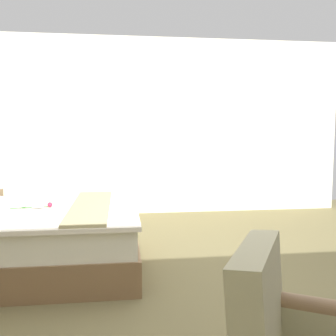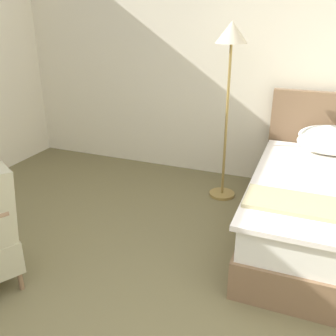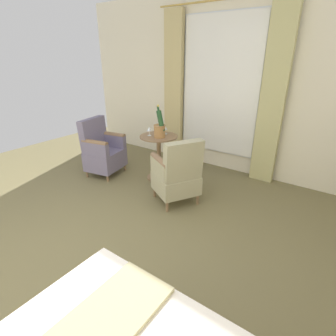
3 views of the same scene
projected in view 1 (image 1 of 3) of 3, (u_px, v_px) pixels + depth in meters
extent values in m
plane|color=olive|center=(221.00, 296.00, 3.11)|extent=(7.97, 7.97, 0.00)
cube|color=silver|center=(169.00, 127.00, 6.22)|extent=(0.12, 5.82, 2.88)
cube|color=#836345|center=(34.00, 254.00, 3.70)|extent=(1.61, 2.05, 0.31)
cube|color=white|center=(33.00, 226.00, 3.67)|extent=(1.56, 1.99, 0.26)
cube|color=white|center=(39.00, 211.00, 3.66)|extent=(1.64, 1.93, 0.04)
cube|color=tan|center=(91.00, 206.00, 3.72)|extent=(1.61, 0.37, 0.03)
cylinder|color=#2D6628|center=(30.00, 207.00, 3.68)|extent=(0.06, 0.37, 0.01)
sphere|color=#DB2342|center=(50.00, 205.00, 3.73)|extent=(0.05, 0.05, 0.05)
ellipsoid|color=#33702D|center=(24.00, 207.00, 3.67)|extent=(0.05, 0.05, 0.01)
cube|color=white|center=(38.00, 207.00, 3.68)|extent=(0.10, 0.12, 0.00)
cube|color=tan|center=(259.00, 316.00, 1.40)|extent=(0.53, 0.39, 0.54)
cylinder|color=#836345|center=(325.00, 310.00, 1.52)|extent=(0.31, 0.46, 0.09)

